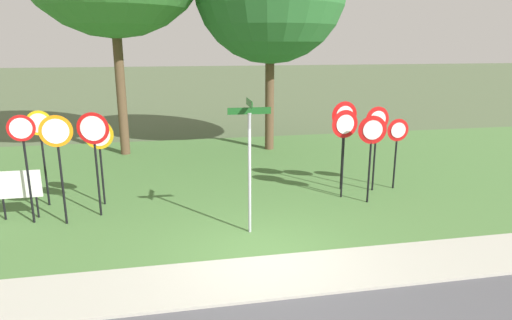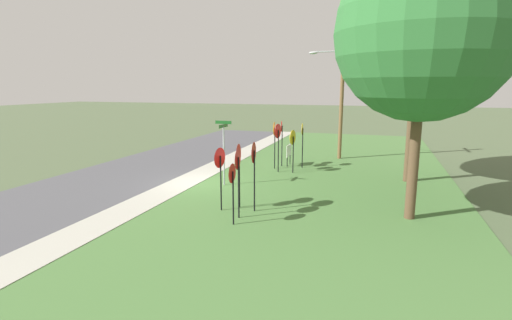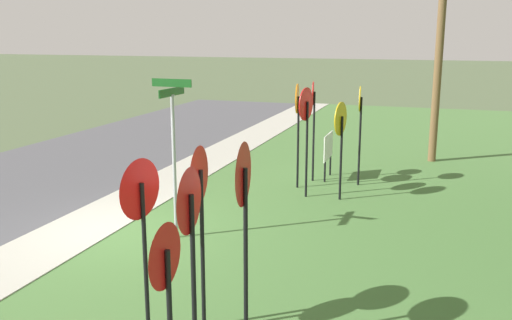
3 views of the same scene
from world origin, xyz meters
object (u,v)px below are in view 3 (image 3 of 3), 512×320
(stop_sign_far_center, at_px, (313,111))
(yield_sign_near_right, at_px, (165,278))
(stop_sign_far_right, at_px, (360,115))
(yield_sign_far_right, at_px, (140,207))
(stop_sign_near_right, at_px, (341,129))
(yield_sign_center, at_px, (243,195))
(notice_board, at_px, (328,149))
(stop_sign_near_left, at_px, (306,117))
(yield_sign_near_left, at_px, (189,224))
(stop_sign_far_left, at_px, (297,112))
(yield_sign_far_left, at_px, (199,194))
(street_name_post, at_px, (174,146))

(stop_sign_far_center, relative_size, yield_sign_near_right, 1.25)
(stop_sign_far_right, distance_m, yield_sign_far_right, 8.75)
(stop_sign_near_right, height_order, yield_sign_far_right, yield_sign_far_right)
(yield_sign_near_right, bearing_deg, stop_sign_near_right, 178.66)
(yield_sign_center, bearing_deg, stop_sign_near_right, 174.60)
(yield_sign_near_right, relative_size, notice_board, 1.71)
(stop_sign_near_left, bearing_deg, yield_sign_near_left, 14.44)
(stop_sign_far_right, relative_size, notice_board, 2.08)
(stop_sign_near_right, relative_size, yield_sign_near_left, 0.93)
(stop_sign_near_right, bearing_deg, stop_sign_far_left, -111.02)
(stop_sign_far_left, xyz_separation_m, notice_board, (-1.17, 0.59, -1.13))
(stop_sign_far_left, relative_size, stop_sign_far_center, 1.00)
(stop_sign_near_left, xyz_separation_m, yield_sign_near_left, (7.73, 0.54, -0.07))
(stop_sign_far_right, bearing_deg, stop_sign_far_left, -69.53)
(stop_sign_near_right, bearing_deg, stop_sign_far_center, -136.99)
(stop_sign_far_right, bearing_deg, stop_sign_near_right, -15.10)
(yield_sign_far_left, bearing_deg, yield_sign_far_right, -50.36)
(stop_sign_near_right, xyz_separation_m, yield_sign_center, (6.85, 0.01, 0.28))
(stop_sign_far_right, relative_size, yield_sign_near_right, 1.22)
(yield_sign_far_right, bearing_deg, stop_sign_near_right, 179.35)
(stop_sign_far_center, relative_size, yield_sign_center, 1.01)
(stop_sign_near_left, xyz_separation_m, yield_sign_far_left, (6.58, 0.14, -0.07))
(stop_sign_far_right, relative_size, yield_sign_far_right, 1.07)
(stop_sign_far_center, relative_size, yield_sign_far_left, 1.06)
(stop_sign_near_right, xyz_separation_m, yield_sign_far_left, (6.59, -0.69, 0.17))
(street_name_post, bearing_deg, stop_sign_far_right, 152.84)
(stop_sign_near_right, bearing_deg, yield_sign_center, 9.92)
(yield_sign_near_left, relative_size, yield_sign_far_left, 1.00)
(yield_sign_center, bearing_deg, stop_sign_far_left, -176.15)
(stop_sign_near_right, height_order, stop_sign_far_right, stop_sign_far_right)
(yield_sign_near_left, bearing_deg, stop_sign_far_right, 172.87)
(stop_sign_far_center, bearing_deg, stop_sign_far_left, -25.85)
(stop_sign_far_left, bearing_deg, yield_sign_near_right, -2.09)
(stop_sign_near_left, distance_m, yield_sign_near_right, 8.46)
(stop_sign_near_right, xyz_separation_m, yield_sign_near_right, (8.44, -0.23, -0.14))
(yield_sign_far_right, xyz_separation_m, yield_sign_center, (-0.30, 1.24, 0.18))
(street_name_post, bearing_deg, yield_sign_near_left, 30.23)
(stop_sign_far_center, height_order, yield_sign_center, stop_sign_far_center)
(stop_sign_far_left, distance_m, stop_sign_far_center, 0.84)
(stop_sign_near_left, bearing_deg, stop_sign_far_left, -141.29)
(stop_sign_far_left, distance_m, yield_sign_near_right, 9.25)
(stop_sign_near_right, height_order, stop_sign_far_center, stop_sign_far_center)
(yield_sign_near_left, bearing_deg, stop_sign_near_left, -179.89)
(notice_board, bearing_deg, stop_sign_far_right, 63.91)
(stop_sign_near_right, distance_m, yield_sign_near_left, 7.75)
(stop_sign_far_right, bearing_deg, stop_sign_near_left, -41.71)
(stop_sign_far_center, height_order, street_name_post, street_name_post)
(stop_sign_near_right, relative_size, stop_sign_far_right, 0.91)
(stop_sign_near_right, distance_m, yield_sign_near_right, 8.45)
(stop_sign_near_left, height_order, yield_sign_near_right, stop_sign_near_left)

